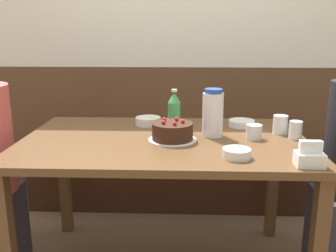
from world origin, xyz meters
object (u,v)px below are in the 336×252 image
object	(u,v)px
bench_seat	(170,174)
birthday_cake	(172,132)
bowl_side_dish	(148,121)
glass_water_tall	(280,125)
water_pitcher	(213,113)
bowl_rice_small	(237,153)
bowl_soup_white	(242,123)
napkin_holder	(310,157)
glass_shot_small	(254,132)
glass_tumbler_short	(296,130)
soju_bottle	(174,111)

from	to	relation	value
bench_seat	birthday_cake	world-z (taller)	birthday_cake
bench_seat	birthday_cake	xyz separation A→B (m)	(0.04, -0.87, 0.57)
bench_seat	bowl_side_dish	size ratio (longest dim) A/B	14.18
birthday_cake	glass_water_tall	size ratio (longest dim) A/B	2.45
water_pitcher	bowl_rice_small	bearing A→B (deg)	-77.11
bench_seat	bowl_soup_white	size ratio (longest dim) A/B	14.02
bench_seat	napkin_holder	size ratio (longest dim) A/B	18.52
birthday_cake	bowl_soup_white	size ratio (longest dim) A/B	1.63
birthday_cake	glass_shot_small	world-z (taller)	birthday_cake
napkin_holder	glass_tumbler_short	bearing A→B (deg)	81.78
birthday_cake	bowl_side_dish	xyz separation A→B (m)	(-0.15, 0.31, -0.02)
bench_seat	glass_water_tall	bearing A→B (deg)	-50.11
birthday_cake	water_pitcher	world-z (taller)	water_pitcher
water_pitcher	glass_tumbler_short	xyz separation A→B (m)	(0.41, -0.04, -0.07)
bowl_side_dish	glass_tumbler_short	size ratio (longest dim) A/B	1.60
birthday_cake	glass_tumbler_short	distance (m)	0.61
bench_seat	glass_water_tall	xyz separation A→B (m)	(0.60, -0.72, 0.57)
glass_water_tall	glass_shot_small	distance (m)	0.19
bowl_side_dish	bench_seat	bearing A→B (deg)	79.35
glass_water_tall	glass_tumbler_short	world-z (taller)	glass_water_tall
bowl_side_dish	glass_tumbler_short	world-z (taller)	glass_tumbler_short
soju_bottle	glass_water_tall	size ratio (longest dim) A/B	2.29
bench_seat	water_pitcher	size ratio (longest dim) A/B	8.39
napkin_holder	glass_tumbler_short	world-z (taller)	napkin_holder
bowl_side_dish	glass_tumbler_short	distance (m)	0.80
glass_shot_small	water_pitcher	bearing A→B (deg)	167.36
bowl_soup_white	bowl_rice_small	xyz separation A→B (m)	(-0.10, -0.54, 0.00)
soju_bottle	napkin_holder	xyz separation A→B (m)	(0.55, -0.55, -0.07)
soju_bottle	bowl_rice_small	size ratio (longest dim) A/B	1.84
napkin_holder	glass_shot_small	size ratio (longest dim) A/B	1.40
bench_seat	bowl_rice_small	xyz separation A→B (m)	(0.32, -1.12, 0.54)
bench_seat	glass_tumbler_short	bearing A→B (deg)	-51.35
bowl_rice_small	bench_seat	bearing A→B (deg)	106.02
birthday_cake	water_pitcher	bearing A→B (deg)	23.97
bench_seat	soju_bottle	size ratio (longest dim) A/B	9.23
bowl_soup_white	bowl_rice_small	distance (m)	0.55
water_pitcher	glass_water_tall	bearing A→B (deg)	9.54
napkin_holder	glass_water_tall	world-z (taller)	napkin_holder
glass_water_tall	bowl_rice_small	bearing A→B (deg)	-124.99
glass_water_tall	water_pitcher	bearing A→B (deg)	-170.46
napkin_holder	glass_tumbler_short	distance (m)	0.39
soju_bottle	bowl_soup_white	bearing A→B (deg)	12.00
napkin_holder	glass_shot_small	distance (m)	0.41
napkin_holder	bowl_side_dish	distance (m)	0.95
bench_seat	glass_water_tall	world-z (taller)	glass_water_tall
bowl_rice_small	glass_water_tall	distance (m)	0.49
glass_tumbler_short	birthday_cake	bearing A→B (deg)	-175.06
birthday_cake	glass_tumbler_short	world-z (taller)	birthday_cake
bowl_rice_small	soju_bottle	bearing A→B (deg)	120.99
water_pitcher	bowl_rice_small	world-z (taller)	water_pitcher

